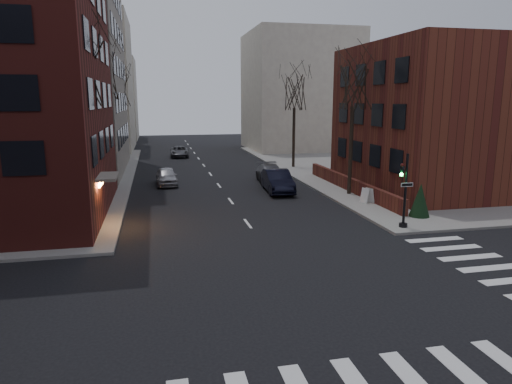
# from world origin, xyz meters

# --- Properties ---
(ground) EXTENTS (160.00, 160.00, 0.00)m
(ground) POSITION_xyz_m (0.00, 0.00, 0.00)
(ground) COLOR black
(ground) RESTS_ON ground
(sidewalk_far_right) EXTENTS (44.00, 44.00, 0.15)m
(sidewalk_far_right) POSITION_xyz_m (29.00, 30.00, 0.07)
(sidewalk_far_right) COLOR gray
(sidewalk_far_right) RESTS_ON ground
(building_left_tan) EXTENTS (18.00, 18.00, 28.00)m
(building_left_tan) POSITION_xyz_m (-17.00, 34.00, 14.00)
(building_left_tan) COLOR gray
(building_left_tan) RESTS_ON ground
(building_right_brick) EXTENTS (12.00, 14.00, 11.00)m
(building_right_brick) POSITION_xyz_m (16.50, 19.00, 5.50)
(building_right_brick) COLOR #5D281B
(building_right_brick) RESTS_ON ground
(low_wall_right) EXTENTS (0.35, 16.00, 1.00)m
(low_wall_right) POSITION_xyz_m (9.30, 19.00, 0.65)
(low_wall_right) COLOR #5D281B
(low_wall_right) RESTS_ON sidewalk_far_right
(building_distant_la) EXTENTS (14.00, 16.00, 18.00)m
(building_distant_la) POSITION_xyz_m (-15.00, 55.00, 9.00)
(building_distant_la) COLOR beige
(building_distant_la) RESTS_ON ground
(building_distant_ra) EXTENTS (14.00, 14.00, 16.00)m
(building_distant_ra) POSITION_xyz_m (15.00, 50.00, 8.00)
(building_distant_ra) COLOR beige
(building_distant_ra) RESTS_ON ground
(building_distant_lb) EXTENTS (10.00, 12.00, 14.00)m
(building_distant_lb) POSITION_xyz_m (-13.00, 72.00, 7.00)
(building_distant_lb) COLOR beige
(building_distant_lb) RESTS_ON ground
(traffic_signal) EXTENTS (0.76, 0.44, 4.00)m
(traffic_signal) POSITION_xyz_m (7.94, 8.99, 1.91)
(traffic_signal) COLOR black
(traffic_signal) RESTS_ON sidewalk_far_right
(tree_left_a) EXTENTS (4.18, 4.18, 10.26)m
(tree_left_a) POSITION_xyz_m (-8.80, 14.00, 8.47)
(tree_left_a) COLOR #2D231C
(tree_left_a) RESTS_ON sidewalk_far_left
(tree_left_b) EXTENTS (4.40, 4.40, 10.80)m
(tree_left_b) POSITION_xyz_m (-8.80, 26.00, 8.91)
(tree_left_b) COLOR #2D231C
(tree_left_b) RESTS_ON sidewalk_far_left
(tree_left_c) EXTENTS (3.96, 3.96, 9.72)m
(tree_left_c) POSITION_xyz_m (-8.80, 40.00, 8.03)
(tree_left_c) COLOR #2D231C
(tree_left_c) RESTS_ON sidewalk_far_left
(tree_right_a) EXTENTS (3.96, 3.96, 9.72)m
(tree_right_a) POSITION_xyz_m (8.80, 18.00, 8.03)
(tree_right_a) COLOR #2D231C
(tree_right_a) RESTS_ON sidewalk_far_right
(tree_right_b) EXTENTS (3.74, 3.74, 9.18)m
(tree_right_b) POSITION_xyz_m (8.80, 32.00, 7.59)
(tree_right_b) COLOR #2D231C
(tree_right_b) RESTS_ON sidewalk_far_right
(streetlamp_near) EXTENTS (0.36, 0.36, 6.28)m
(streetlamp_near) POSITION_xyz_m (-8.20, 22.00, 4.24)
(streetlamp_near) COLOR black
(streetlamp_near) RESTS_ON sidewalk_far_left
(streetlamp_far) EXTENTS (0.36, 0.36, 6.28)m
(streetlamp_far) POSITION_xyz_m (-8.20, 42.00, 4.24)
(streetlamp_far) COLOR black
(streetlamp_far) RESTS_ON sidewalk_far_left
(parked_sedan) EXTENTS (2.11, 5.24, 1.69)m
(parked_sedan) POSITION_xyz_m (4.00, 20.42, 0.85)
(parked_sedan) COLOR black
(parked_sedan) RESTS_ON ground
(car_lane_silver) EXTENTS (1.79, 4.24, 1.43)m
(car_lane_silver) POSITION_xyz_m (-4.17, 25.22, 0.72)
(car_lane_silver) COLOR #96969B
(car_lane_silver) RESTS_ON ground
(car_lane_gray) EXTENTS (2.60, 5.36, 1.50)m
(car_lane_gray) POSITION_xyz_m (4.48, 24.53, 0.75)
(car_lane_gray) COLOR #434348
(car_lane_gray) RESTS_ON ground
(car_lane_far) EXTENTS (2.31, 4.75, 1.30)m
(car_lane_far) POSITION_xyz_m (-2.15, 44.06, 0.65)
(car_lane_far) COLOR #414146
(car_lane_far) RESTS_ON ground
(sandwich_board) EXTENTS (0.65, 0.76, 1.02)m
(sandwich_board) POSITION_xyz_m (8.72, 14.86, 0.66)
(sandwich_board) COLOR silver
(sandwich_board) RESTS_ON sidewalk_far_right
(evergreen_shrub) EXTENTS (1.53, 1.53, 1.97)m
(evergreen_shrub) POSITION_xyz_m (10.12, 10.87, 1.14)
(evergreen_shrub) COLOR black
(evergreen_shrub) RESTS_ON sidewalk_far_right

